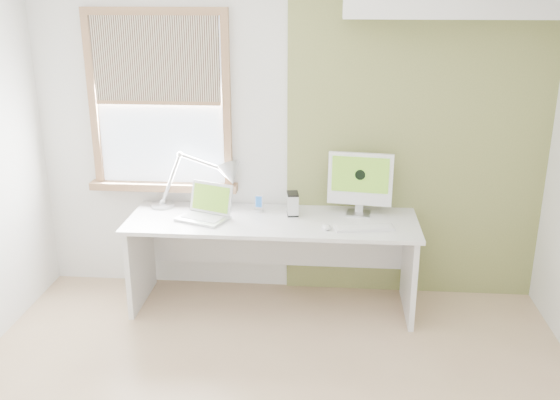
# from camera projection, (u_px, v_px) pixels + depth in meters

# --- Properties ---
(room) EXTENTS (4.04, 3.54, 2.64)m
(room) POSITION_uv_depth(u_px,v_px,m) (263.00, 210.00, 3.17)
(room) COLOR tan
(room) RESTS_ON ground
(accent_wall) EXTENTS (2.00, 0.02, 2.60)m
(accent_wall) POSITION_uv_depth(u_px,v_px,m) (417.00, 138.00, 4.73)
(accent_wall) COLOR olive
(accent_wall) RESTS_ON room
(window) EXTENTS (1.20, 0.14, 1.42)m
(window) POSITION_uv_depth(u_px,v_px,m) (159.00, 103.00, 4.78)
(window) COLOR #946B4A
(window) RESTS_ON room
(desk) EXTENTS (2.20, 0.70, 0.73)m
(desk) POSITION_uv_depth(u_px,v_px,m) (273.00, 240.00, 4.78)
(desk) COLOR silver
(desk) RESTS_ON room
(desk_lamp) EXTENTS (0.81, 0.34, 0.45)m
(desk_lamp) POSITION_uv_depth(u_px,v_px,m) (217.00, 178.00, 4.88)
(desk_lamp) COLOR silver
(desk_lamp) RESTS_ON desk
(laptop) EXTENTS (0.44, 0.40, 0.25)m
(laptop) POSITION_uv_depth(u_px,v_px,m) (206.00, 210.00, 4.68)
(laptop) COLOR silver
(laptop) RESTS_ON desk
(phone_dock) EXTENTS (0.08, 0.08, 0.14)m
(phone_dock) POSITION_uv_depth(u_px,v_px,m) (259.00, 207.00, 4.82)
(phone_dock) COLOR silver
(phone_dock) RESTS_ON desk
(external_drive) EXTENTS (0.10, 0.15, 0.18)m
(external_drive) POSITION_uv_depth(u_px,v_px,m) (293.00, 204.00, 4.74)
(external_drive) COLOR silver
(external_drive) RESTS_ON desk
(imac) EXTENTS (0.50, 0.19, 0.48)m
(imac) POSITION_uv_depth(u_px,v_px,m) (360.00, 180.00, 4.70)
(imac) COLOR silver
(imac) RESTS_ON desk
(keyboard) EXTENTS (0.45, 0.19, 0.02)m
(keyboard) POSITION_uv_depth(u_px,v_px,m) (364.00, 228.00, 4.47)
(keyboard) COLOR white
(keyboard) RESTS_ON desk
(mouse) EXTENTS (0.07, 0.11, 0.03)m
(mouse) POSITION_uv_depth(u_px,v_px,m) (326.00, 227.00, 4.47)
(mouse) COLOR white
(mouse) RESTS_ON desk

